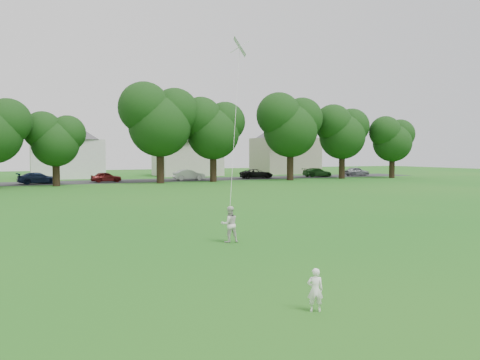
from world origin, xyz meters
name	(u,v)px	position (x,y,z in m)	size (l,w,h in m)	color
ground	(245,272)	(0.00, 0.00, 0.00)	(160.00, 160.00, 0.00)	#166217
street	(76,182)	(0.00, 42.00, 0.01)	(90.00, 7.00, 0.01)	#2D2D30
toddler	(315,290)	(-0.10, -3.40, 0.43)	(0.32, 0.21, 0.87)	white
older_boy	(229,224)	(1.28, 3.90, 0.64)	(0.62, 0.48, 1.27)	silver
kite	(235,126)	(1.98, 4.96, 4.13)	(1.07, 1.55, 7.02)	white
tree_row	(110,121)	(2.74, 36.50, 6.32)	(79.25, 8.48, 10.71)	black
parked_cars	(123,176)	(4.83, 41.00, 0.60)	(70.97, 2.38, 1.24)	black
house_row	(65,139)	(-0.16, 52.00, 4.90)	(76.63, 14.17, 10.37)	beige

